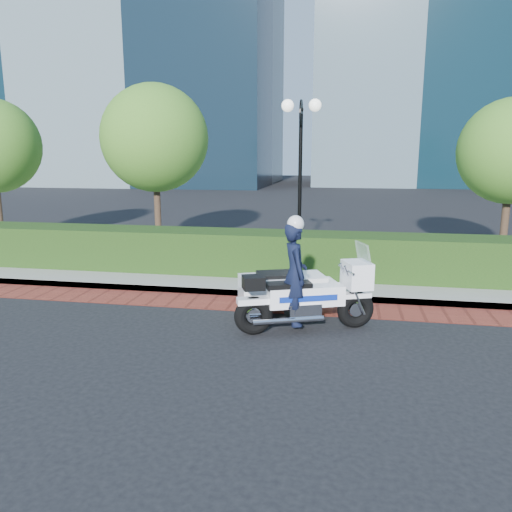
% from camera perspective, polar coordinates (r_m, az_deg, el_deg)
% --- Properties ---
extents(ground, '(120.00, 120.00, 0.00)m').
position_cam_1_polar(ground, '(8.86, -4.99, -8.22)').
color(ground, black).
rests_on(ground, ground).
extents(brick_strip, '(60.00, 1.00, 0.01)m').
position_cam_1_polar(brick_strip, '(10.24, -2.77, -5.39)').
color(brick_strip, maroon).
rests_on(brick_strip, ground).
extents(sidewalk, '(60.00, 8.00, 0.15)m').
position_cam_1_polar(sidewalk, '(14.51, 1.26, 0.02)').
color(sidewalk, gray).
rests_on(sidewalk, ground).
extents(hedge_main, '(18.00, 1.20, 1.00)m').
position_cam_1_polar(hedge_main, '(12.08, -0.54, 0.42)').
color(hedge_main, black).
rests_on(hedge_main, sidewalk).
extents(lamppost, '(1.02, 0.70, 4.21)m').
position_cam_1_polar(lamppost, '(13.29, 5.10, 11.43)').
color(lamppost, black).
rests_on(lamppost, sidewalk).
extents(tree_b, '(3.20, 3.20, 4.89)m').
position_cam_1_polar(tree_b, '(15.63, -11.49, 13.03)').
color(tree_b, '#332319').
rests_on(tree_b, sidewalk).
extents(tree_c, '(2.80, 2.80, 4.30)m').
position_cam_1_polar(tree_c, '(15.14, 27.21, 10.58)').
color(tree_c, '#332319').
rests_on(tree_c, sidewalk).
extents(tower_far_left, '(16.00, 14.00, 34.00)m').
position_cam_1_polar(tower_far_left, '(67.66, -26.49, 22.51)').
color(tower_far_left, black).
rests_on(tower_far_left, ground).
extents(police_motorcycle, '(2.55, 1.88, 2.01)m').
position_cam_1_polar(police_motorcycle, '(8.84, 4.43, -3.58)').
color(police_motorcycle, black).
rests_on(police_motorcycle, ground).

